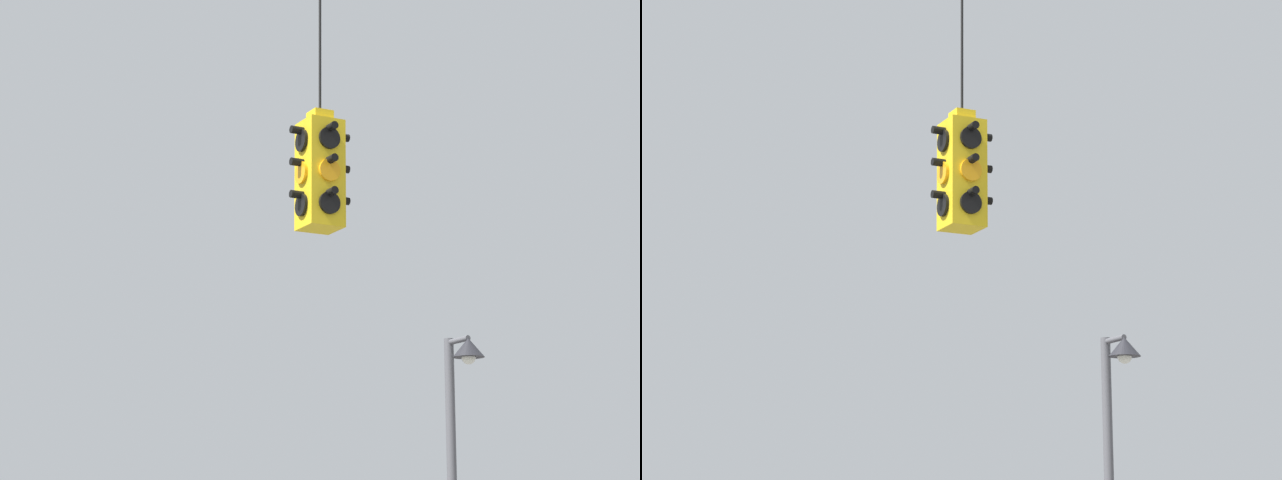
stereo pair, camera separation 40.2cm
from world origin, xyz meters
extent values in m
cube|color=yellow|center=(-0.07, 0.31, 5.14)|extent=(0.34, 0.34, 0.99)
cube|color=yellow|center=(-0.07, 0.31, 5.68)|extent=(0.19, 0.19, 0.10)
cylinder|color=black|center=(-0.07, 0.13, 5.43)|extent=(0.20, 0.03, 0.20)
cylinder|color=black|center=(-0.07, 0.08, 5.52)|extent=(0.07, 0.12, 0.07)
cylinder|color=orange|center=(-0.07, 0.13, 5.14)|extent=(0.20, 0.03, 0.20)
cylinder|color=black|center=(-0.07, 0.08, 5.23)|extent=(0.07, 0.12, 0.07)
cylinder|color=black|center=(-0.07, 0.13, 4.84)|extent=(0.20, 0.03, 0.20)
cylinder|color=black|center=(-0.07, 0.08, 4.93)|extent=(0.07, 0.12, 0.07)
cylinder|color=black|center=(-0.07, 0.50, 5.43)|extent=(0.20, 0.03, 0.20)
cylinder|color=black|center=(-0.07, 0.54, 5.52)|extent=(0.07, 0.12, 0.07)
cylinder|color=orange|center=(-0.07, 0.50, 5.14)|extent=(0.20, 0.03, 0.20)
cylinder|color=black|center=(-0.07, 0.54, 5.23)|extent=(0.07, 0.12, 0.07)
cylinder|color=black|center=(-0.07, 0.50, 4.84)|extent=(0.20, 0.03, 0.20)
cylinder|color=black|center=(-0.07, 0.54, 4.93)|extent=(0.07, 0.12, 0.07)
cylinder|color=black|center=(-0.26, 0.31, 5.43)|extent=(0.03, 0.20, 0.20)
cylinder|color=black|center=(-0.30, 0.31, 5.52)|extent=(0.12, 0.07, 0.07)
cylinder|color=orange|center=(-0.26, 0.31, 5.14)|extent=(0.03, 0.20, 0.20)
cylinder|color=black|center=(-0.30, 0.31, 5.23)|extent=(0.12, 0.07, 0.07)
cylinder|color=black|center=(-0.26, 0.31, 4.84)|extent=(0.03, 0.20, 0.20)
cylinder|color=black|center=(-0.30, 0.31, 4.93)|extent=(0.12, 0.07, 0.07)
cylinder|color=black|center=(0.11, 0.31, 5.43)|extent=(0.03, 0.20, 0.20)
cylinder|color=black|center=(0.16, 0.31, 5.52)|extent=(0.12, 0.07, 0.07)
cylinder|color=orange|center=(0.11, 0.31, 5.14)|extent=(0.03, 0.20, 0.20)
cylinder|color=black|center=(0.16, 0.31, 5.23)|extent=(0.12, 0.07, 0.07)
cylinder|color=black|center=(0.11, 0.31, 4.84)|extent=(0.03, 0.20, 0.20)
cylinder|color=black|center=(0.16, 0.31, 4.93)|extent=(0.12, 0.07, 0.07)
cylinder|color=#515156|center=(3.48, 3.52, 4.33)|extent=(0.07, 0.43, 0.07)
cone|color=#232328|center=(3.48, 3.31, 4.21)|extent=(0.39, 0.39, 0.23)
sphere|color=silver|center=(3.48, 3.31, 4.09)|extent=(0.18, 0.18, 0.18)
camera|label=1|loc=(-4.95, -9.18, 2.05)|focal=70.00mm
camera|label=2|loc=(-4.59, -9.36, 2.05)|focal=70.00mm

